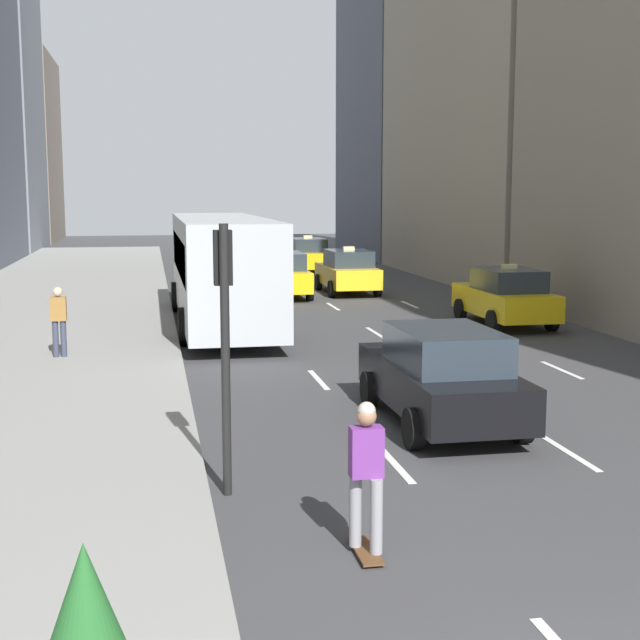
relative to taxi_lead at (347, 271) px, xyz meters
name	(u,v)px	position (x,y,z in m)	size (l,w,h in m)	color
sidewalk_left	(53,308)	(-11.00, -2.96, -0.81)	(8.00, 66.00, 0.15)	gray
lane_markings	(352,318)	(-1.40, -6.96, -0.87)	(5.72, 56.00, 0.01)	white
taxi_lead	(347,271)	(0.00, 0.00, 0.00)	(2.02, 4.40, 1.87)	yellow
taxi_second	(505,296)	(2.80, -9.28, 0.00)	(2.02, 4.40, 1.87)	yellow
taxi_third	(281,274)	(-2.80, -0.84, 0.00)	(2.02, 4.40, 1.87)	yellow
taxi_fourth	(307,255)	(0.00, 9.21, 0.00)	(2.02, 4.40, 1.87)	yellow
sedan_black_near	(441,375)	(-2.80, -19.97, -0.01)	(2.02, 4.62, 1.70)	black
city_bus	(221,267)	(-5.61, -7.74, 0.91)	(2.80, 11.61, 3.25)	#B7BCC1
skateboarder	(366,471)	(-5.42, -25.19, 0.08)	(0.36, 0.80, 1.75)	brown
pedestrian_far_walking	(59,318)	(-9.82, -12.94, 0.19)	(0.36, 0.22, 1.65)	#383D51
traffic_light_pole	(224,315)	(-6.75, -22.81, 1.53)	(0.24, 0.42, 3.60)	black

